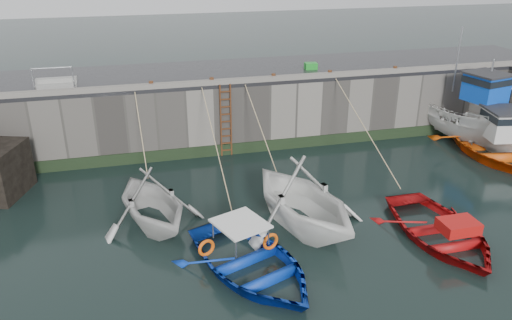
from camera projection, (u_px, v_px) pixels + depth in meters
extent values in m
plane|color=black|center=(369.00, 284.00, 13.66)|extent=(120.00, 120.00, 0.00)
cube|color=slate|center=(256.00, 103.00, 24.18)|extent=(30.00, 5.00, 3.00)
cube|color=black|center=(256.00, 71.00, 23.55)|extent=(30.00, 5.00, 0.16)
cube|color=slate|center=(270.00, 79.00, 21.39)|extent=(30.00, 0.30, 0.20)
cube|color=black|center=(270.00, 145.00, 22.41)|extent=(30.00, 0.08, 0.50)
cylinder|color=#3F1E0F|center=(221.00, 121.00, 21.34)|extent=(0.07, 0.07, 3.20)
cylinder|color=#3F1E0F|center=(231.00, 120.00, 21.44)|extent=(0.07, 0.07, 3.20)
cube|color=#3F1E0F|center=(227.00, 150.00, 21.91)|extent=(0.44, 0.06, 0.05)
cube|color=#3F1E0F|center=(227.00, 143.00, 21.78)|extent=(0.44, 0.06, 0.05)
cube|color=#3F1E0F|center=(226.00, 136.00, 21.64)|extent=(0.44, 0.06, 0.05)
cube|color=#3F1E0F|center=(226.00, 129.00, 21.51)|extent=(0.44, 0.06, 0.05)
cube|color=#3F1E0F|center=(226.00, 122.00, 21.38)|extent=(0.44, 0.06, 0.05)
cube|color=#3F1E0F|center=(226.00, 114.00, 21.25)|extent=(0.44, 0.06, 0.05)
cube|color=#3F1E0F|center=(226.00, 107.00, 21.12)|extent=(0.44, 0.06, 0.05)
cube|color=#3F1E0F|center=(225.00, 99.00, 20.99)|extent=(0.44, 0.06, 0.05)
cube|color=#3F1E0F|center=(225.00, 92.00, 20.86)|extent=(0.44, 0.06, 0.05)
imported|color=silver|center=(153.00, 223.00, 16.63)|extent=(4.76, 5.14, 2.23)
imported|color=#0B33AD|center=(251.00, 270.00, 14.21)|extent=(5.08, 5.89, 1.03)
imported|color=white|center=(301.00, 226.00, 16.46)|extent=(5.61, 6.10, 2.69)
imported|color=#B00F10|center=(439.00, 237.00, 15.83)|extent=(3.45, 4.82, 1.00)
imported|color=white|center=(468.00, 123.00, 23.27)|extent=(3.73, 6.75, 2.47)
cube|color=blue|center=(486.00, 88.00, 22.05)|extent=(1.69, 1.77, 1.20)
cube|color=black|center=(487.00, 80.00, 21.91)|extent=(1.76, 1.84, 0.28)
cube|color=#262628|center=(488.00, 74.00, 21.80)|extent=(1.93, 2.01, 0.08)
cylinder|color=#A5A8AD|center=(457.00, 60.00, 23.17)|extent=(0.08, 0.08, 3.00)
imported|color=#DE500B|center=(492.00, 146.00, 22.18)|extent=(5.56, 6.94, 1.28)
cube|color=silver|center=(504.00, 125.00, 21.14)|extent=(1.67, 1.75, 1.20)
cube|color=black|center=(506.00, 117.00, 21.00)|extent=(1.74, 1.82, 0.28)
cube|color=#262628|center=(507.00, 110.00, 20.89)|extent=(1.91, 1.98, 0.08)
cylinder|color=#A5A8AD|center=(488.00, 92.00, 22.43)|extent=(0.08, 0.08, 3.00)
cube|color=#1A9125|center=(311.00, 66.00, 23.41)|extent=(0.59, 0.45, 0.30)
cylinder|color=#A5A8AD|center=(33.00, 81.00, 19.47)|extent=(0.05, 0.05, 1.00)
cylinder|color=#A5A8AD|center=(73.00, 78.00, 19.81)|extent=(0.05, 0.05, 1.00)
cylinder|color=#A5A8AD|center=(51.00, 68.00, 19.46)|extent=(1.50, 0.05, 0.05)
cube|color=gray|center=(56.00, 86.00, 20.25)|extent=(1.60, 0.35, 0.18)
cube|color=gray|center=(56.00, 80.00, 20.49)|extent=(1.60, 0.35, 0.18)
cylinder|color=#3F1E0F|center=(151.00, 85.00, 20.33)|extent=(0.18, 0.18, 0.28)
cylinder|color=#3F1E0F|center=(212.00, 81.00, 20.89)|extent=(0.18, 0.18, 0.28)
cylinder|color=#3F1E0F|center=(273.00, 77.00, 21.51)|extent=(0.18, 0.18, 0.28)
cylinder|color=#3F1E0F|center=(330.00, 73.00, 22.10)|extent=(0.18, 0.18, 0.28)
cylinder|color=#3F1E0F|center=(395.00, 69.00, 22.83)|extent=(0.18, 0.18, 0.28)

